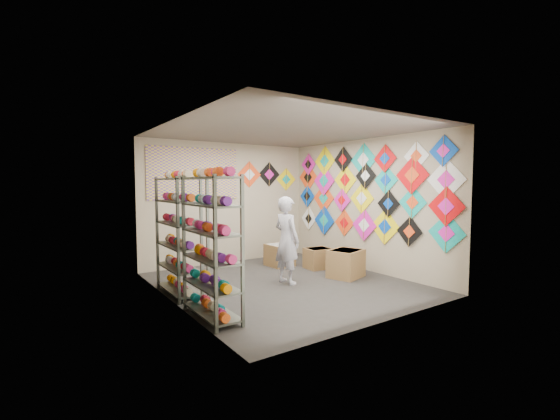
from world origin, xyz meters
TOP-DOWN VIEW (x-y plane):
  - ground at (0.00, 0.00)m, footprint 4.50×4.50m
  - room_walls at (0.00, 0.00)m, footprint 4.50×4.50m
  - shelf_rack_front at (-1.78, -0.85)m, footprint 0.40×1.10m
  - shelf_rack_back at (-1.78, 0.45)m, footprint 0.40×1.10m
  - string_spools at (-1.78, -0.20)m, footprint 0.12×2.36m
  - kite_wall_display at (1.98, 0.02)m, footprint 0.06×4.39m
  - back_wall_kites at (1.05, 2.24)m, footprint 1.64×0.02m
  - poster at (-0.80, 2.23)m, footprint 2.00×0.01m
  - shopkeeper at (0.05, 0.01)m, footprint 0.65×0.50m
  - carton_a at (1.23, -0.28)m, footprint 0.76×0.69m
  - carton_b at (1.28, 0.60)m, footprint 0.56×0.48m
  - carton_c at (0.74, 1.26)m, footprint 0.51×0.56m

SIDE VIEW (x-z plane):
  - ground at x=0.00m, z-range 0.00..0.00m
  - carton_b at x=1.28m, z-range 0.00..0.43m
  - carton_c at x=0.74m, z-range 0.00..0.47m
  - carton_a at x=1.23m, z-range 0.00..0.52m
  - shopkeeper at x=0.05m, z-range 0.00..1.56m
  - shelf_rack_front at x=-1.78m, z-range 0.00..1.90m
  - shelf_rack_back at x=-1.78m, z-range 0.00..1.90m
  - string_spools at x=-1.78m, z-range 0.99..1.11m
  - kite_wall_display at x=1.98m, z-range 0.59..2.66m
  - room_walls at x=0.00m, z-range -0.61..3.89m
  - back_wall_kites at x=1.05m, z-range 1.62..2.32m
  - poster at x=-0.80m, z-range 1.45..2.55m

